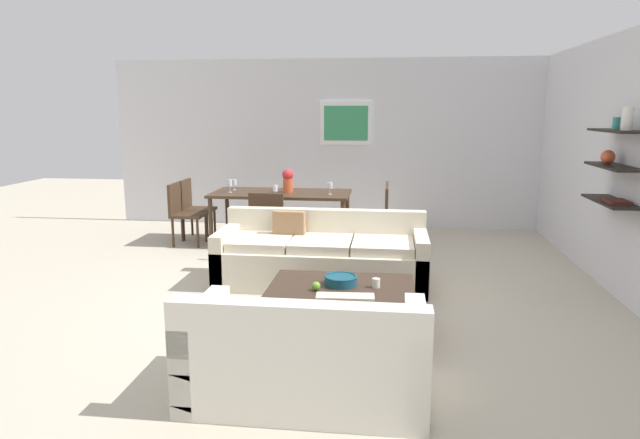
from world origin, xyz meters
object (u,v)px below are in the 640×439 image
object	(u,v)px
dining_table	(281,197)
wine_glass_foot	(275,189)
wine_glass_left_near	(230,183)
loveseat_white	(307,356)
dining_chair_left_near	(183,210)
dining_chair_left_far	(193,205)
coffee_table	(341,308)
sofa_beige	(322,258)
wine_glass_left_far	(234,183)
dining_chair_foot	(268,221)
dining_chair_right_near	(378,214)
candle_jar	(376,283)
wine_glass_right_near	(330,186)
centerpiece_vase	(288,180)
decorative_bowl	(341,280)
apple_on_coffee_table	(316,286)
dining_chair_right_far	(379,209)

from	to	relation	value
dining_table	wine_glass_foot	distance (m)	0.44
wine_glass_left_near	loveseat_white	bearing A→B (deg)	-67.68
wine_glass_left_near	wine_glass_foot	distance (m)	0.77
loveseat_white	dining_chair_left_near	bearing A→B (deg)	120.24
dining_chair_left_far	coffee_table	bearing A→B (deg)	-52.55
dining_table	sofa_beige	bearing A→B (deg)	-65.85
loveseat_white	dining_table	distance (m)	4.44
wine_glass_left_far	dining_chair_foot	bearing A→B (deg)	-54.06
loveseat_white	dining_chair_left_near	world-z (taller)	dining_chair_left_near
dining_table	dining_chair_right_near	size ratio (longest dim) A/B	2.21
coffee_table	dining_table	bearing A→B (deg)	110.21
wine_glass_left_far	dining_chair_right_near	bearing A→B (deg)	-8.74
candle_jar	wine_glass_left_far	world-z (taller)	wine_glass_left_far
wine_glass_right_near	centerpiece_vase	bearing A→B (deg)	167.16
decorative_bowl	dining_chair_left_far	xyz separation A→B (m)	(-2.50, 3.22, 0.08)
decorative_bowl	apple_on_coffee_table	size ratio (longest dim) A/B	3.78
dining_chair_right_near	dining_chair_left_near	distance (m)	2.76
wine_glass_foot	dining_chair_left_far	bearing A→B (deg)	156.22
sofa_beige	candle_jar	world-z (taller)	sofa_beige
loveseat_white	dining_chair_left_far	xyz separation A→B (m)	(-2.39, 4.52, 0.21)
sofa_beige	dining_table	distance (m)	2.00
dining_chair_left_near	wine_glass_foot	world-z (taller)	wine_glass_foot
dining_chair_foot	wine_glass_left_far	size ratio (longest dim) A/B	5.67
dining_table	wine_glass_left_near	distance (m)	0.75
candle_jar	centerpiece_vase	bearing A→B (deg)	113.52
wine_glass_left_far	sofa_beige	bearing A→B (deg)	-51.50
sofa_beige	dining_table	world-z (taller)	sofa_beige
wine_glass_left_far	decorative_bowl	bearing A→B (deg)	-59.62
sofa_beige	dining_table	size ratio (longest dim) A/B	1.17
dining_chair_foot	wine_glass_foot	bearing A→B (deg)	90.00
sofa_beige	loveseat_white	bearing A→B (deg)	-85.29
sofa_beige	dining_chair_right_far	size ratio (longest dim) A/B	2.59
apple_on_coffee_table	centerpiece_vase	xyz separation A→B (m)	(-0.83, 3.22, 0.51)
sofa_beige	loveseat_white	xyz separation A→B (m)	(0.21, -2.52, 0.00)
wine_glass_right_near	dining_chair_left_near	bearing A→B (deg)	-177.45
candle_jar	wine_glass_left_near	world-z (taller)	wine_glass_left_near
sofa_beige	dining_chair_left_far	size ratio (longest dim) A/B	2.59
wine_glass_foot	dining_chair_left_near	bearing A→B (deg)	172.02
dining_chair_right_far	loveseat_white	bearing A→B (deg)	-94.70
centerpiece_vase	dining_chair_right_far	bearing A→B (deg)	8.04
dining_chair_right_near	wine_glass_foot	bearing A→B (deg)	-172.02
sofa_beige	wine_glass_right_near	world-z (taller)	wine_glass_right_near
dining_chair_left_far	sofa_beige	bearing A→B (deg)	-42.44
dining_chair_right_near	centerpiece_vase	xyz separation A→B (m)	(-1.28, 0.23, 0.42)
dining_chair_right_near	dining_chair_right_far	distance (m)	0.41
dining_chair_foot	dining_table	bearing A→B (deg)	90.00
apple_on_coffee_table	wine_glass_left_far	world-z (taller)	wine_glass_left_far
sofa_beige	candle_jar	xyz separation A→B (m)	(0.63, -1.26, 0.13)
sofa_beige	dining_chair_right_near	world-z (taller)	dining_chair_right_near
loveseat_white	decorative_bowl	bearing A→B (deg)	85.14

